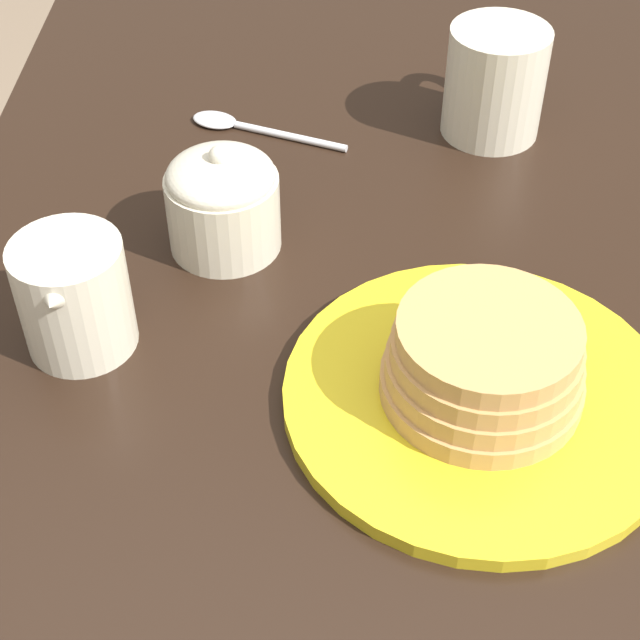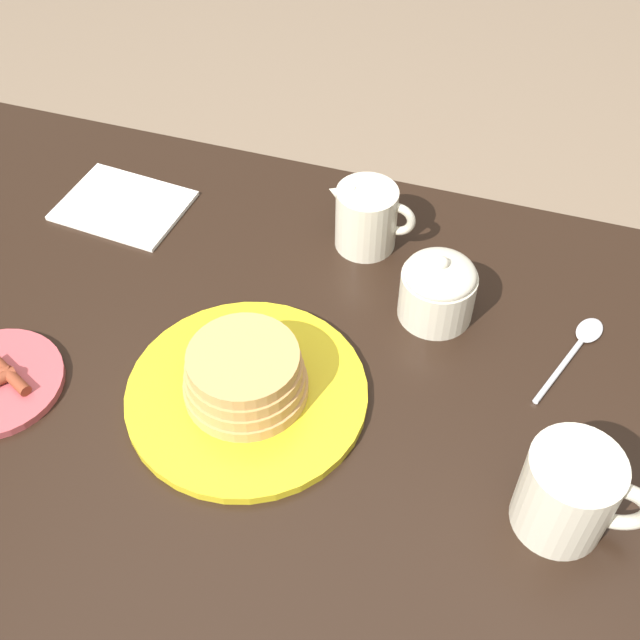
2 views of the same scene
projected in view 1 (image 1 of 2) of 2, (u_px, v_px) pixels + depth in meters
The scene contains 6 objects.
dining_table at pixel (421, 494), 0.79m from camera, with size 1.26×0.80×0.72m.
pancake_plate at pixel (482, 377), 0.67m from camera, with size 0.27×0.27×0.08m.
coffee_mug at pixel (495, 79), 0.91m from camera, with size 0.13×0.09×0.10m.
creamer_pitcher at pixel (74, 294), 0.70m from camera, with size 0.12×0.08×0.10m.
sugar_bowl at pixel (223, 201), 0.79m from camera, with size 0.09×0.09×0.10m.
spoon at pixel (240, 125), 0.94m from camera, with size 0.07×0.16×0.01m.
Camera 1 is at (-0.48, 0.07, 1.24)m, focal length 55.00 mm.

